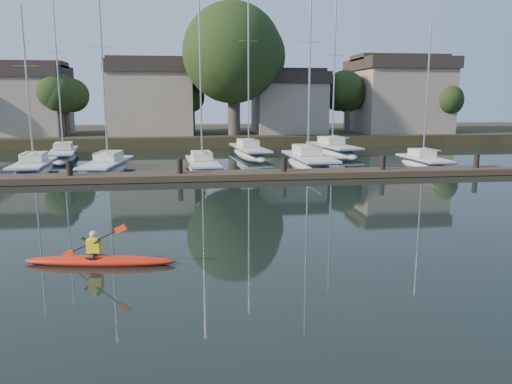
{
  "coord_description": "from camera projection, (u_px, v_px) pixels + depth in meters",
  "views": [
    {
      "loc": [
        -2.45,
        -14.28,
        4.55
      ],
      "look_at": [
        -0.07,
        3.37,
        1.2
      ],
      "focal_mm": 35.0,
      "sensor_mm": 36.0,
      "label": 1
    }
  ],
  "objects": [
    {
      "name": "sailboat_2",
      "position": [
        203.0,
        171.0,
        32.86
      ],
      "size": [
        2.4,
        8.14,
        13.3
      ],
      "rotation": [
        0.0,
        0.0,
        0.07
      ],
      "color": "silver",
      "rests_on": "ground"
    },
    {
      "name": "sailboat_1",
      "position": [
        107.0,
        173.0,
        32.13
      ],
      "size": [
        3.06,
        8.33,
        13.31
      ],
      "rotation": [
        0.0,
        0.0,
        -0.13
      ],
      "color": "silver",
      "rests_on": "ground"
    },
    {
      "name": "sailboat_4",
      "position": [
        424.0,
        168.0,
        34.45
      ],
      "size": [
        2.07,
        6.39,
        10.78
      ],
      "rotation": [
        0.0,
        0.0,
        0.03
      ],
      "color": "silver",
      "rests_on": "ground"
    },
    {
      "name": "shore",
      "position": [
        226.0,
        111.0,
        53.93
      ],
      "size": [
        90.0,
        25.25,
        12.75
      ],
      "color": "#272D16",
      "rests_on": "ground"
    },
    {
      "name": "sailboat_7",
      "position": [
        333.0,
        155.0,
        42.66
      ],
      "size": [
        3.46,
        8.95,
        14.05
      ],
      "rotation": [
        0.0,
        0.0,
        0.14
      ],
      "color": "silver",
      "rests_on": "ground"
    },
    {
      "name": "sailboat_0",
      "position": [
        34.0,
        174.0,
        31.66
      ],
      "size": [
        2.48,
        7.31,
        11.41
      ],
      "rotation": [
        0.0,
        0.0,
        0.07
      ],
      "color": "silver",
      "rests_on": "ground"
    },
    {
      "name": "sailboat_6",
      "position": [
        249.0,
        156.0,
        41.4
      ],
      "size": [
        3.0,
        9.95,
        15.57
      ],
      "rotation": [
        0.0,
        0.0,
        0.1
      ],
      "color": "silver",
      "rests_on": "ground"
    },
    {
      "name": "ground",
      "position": [
        273.0,
        251.0,
        15.07
      ],
      "size": [
        160.0,
        160.0,
        0.0
      ],
      "primitive_type": "plane",
      "color": "black",
      "rests_on": "ground"
    },
    {
      "name": "sailboat_5",
      "position": [
        64.0,
        159.0,
        39.23
      ],
      "size": [
        3.18,
        8.57,
        13.86
      ],
      "rotation": [
        0.0,
        0.0,
        0.15
      ],
      "color": "silver",
      "rests_on": "ground"
    },
    {
      "name": "sailboat_3",
      "position": [
        309.0,
        168.0,
        34.57
      ],
      "size": [
        2.65,
        8.98,
        14.36
      ],
      "rotation": [
        0.0,
        0.0,
        0.03
      ],
      "color": "silver",
      "rests_on": "ground"
    },
    {
      "name": "dock",
      "position": [
        233.0,
        175.0,
        28.67
      ],
      "size": [
        34.0,
        2.0,
        1.8
      ],
      "color": "#413525",
      "rests_on": "ground"
    },
    {
      "name": "kayak",
      "position": [
        99.0,
        259.0,
        13.85
      ],
      "size": [
        4.26,
        1.22,
        1.35
      ],
      "rotation": [
        0.0,
        0.0,
        -0.15
      ],
      "color": "red",
      "rests_on": "ground"
    }
  ]
}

